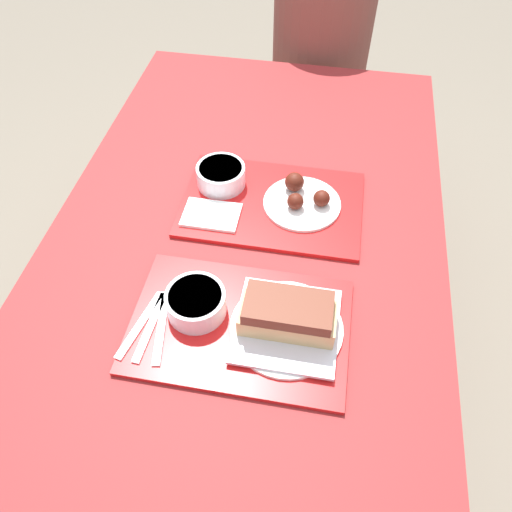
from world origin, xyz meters
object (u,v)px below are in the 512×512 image
brisket_sandwich_plate (287,319)px  wings_plate_far (302,198)px  tray_far (272,204)px  bowl_coleslaw_near (196,302)px  bowl_coleslaw_far (221,175)px  person_seated_across (322,35)px  tray_near (240,326)px

brisket_sandwich_plate → wings_plate_far: bearing=92.0°
tray_far → wings_plate_far: size_ratio=2.32×
bowl_coleslaw_near → wings_plate_far: bearing=63.6°
bowl_coleslaw_near → brisket_sandwich_plate: (0.19, -0.01, 0.00)m
bowl_coleslaw_far → tray_far: bearing=-18.2°
wings_plate_far → person_seated_across: bearing=91.9°
tray_near → person_seated_across: bearing=87.6°
bowl_coleslaw_near → brisket_sandwich_plate: bearing=-3.6°
brisket_sandwich_plate → wings_plate_far: 0.37m
tray_far → bowl_coleslaw_near: 0.36m
tray_near → wings_plate_far: size_ratio=2.32×
bowl_coleslaw_near → wings_plate_far: wings_plate_far is taller
wings_plate_far → person_seated_across: person_seated_across is taller
brisket_sandwich_plate → person_seated_across: size_ratio=0.31×
tray_far → bowl_coleslaw_near: (-0.10, -0.34, 0.04)m
brisket_sandwich_plate → bowl_coleslaw_far: brisket_sandwich_plate is taller
tray_far → bowl_coleslaw_far: bearing=161.8°
bowl_coleslaw_far → person_seated_across: 0.89m
tray_near → wings_plate_far: wings_plate_far is taller
brisket_sandwich_plate → bowl_coleslaw_far: size_ratio=1.85×
bowl_coleslaw_far → wings_plate_far: 0.22m
person_seated_across → tray_far: bearing=-92.7°
wings_plate_far → person_seated_across: size_ratio=0.26×
bowl_coleslaw_near → brisket_sandwich_plate: brisket_sandwich_plate is taller
tray_near → bowl_coleslaw_near: size_ratio=3.61×
brisket_sandwich_plate → bowl_coleslaw_far: 0.46m
tray_far → brisket_sandwich_plate: (0.09, -0.36, 0.04)m
bowl_coleslaw_near → person_seated_across: bearing=83.4°
bowl_coleslaw_far → bowl_coleslaw_near: bearing=-84.8°
person_seated_across → brisket_sandwich_plate: bearing=-88.1°
bowl_coleslaw_near → person_seated_across: (0.15, 1.26, -0.04)m
person_seated_across → bowl_coleslaw_near: bearing=-96.6°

